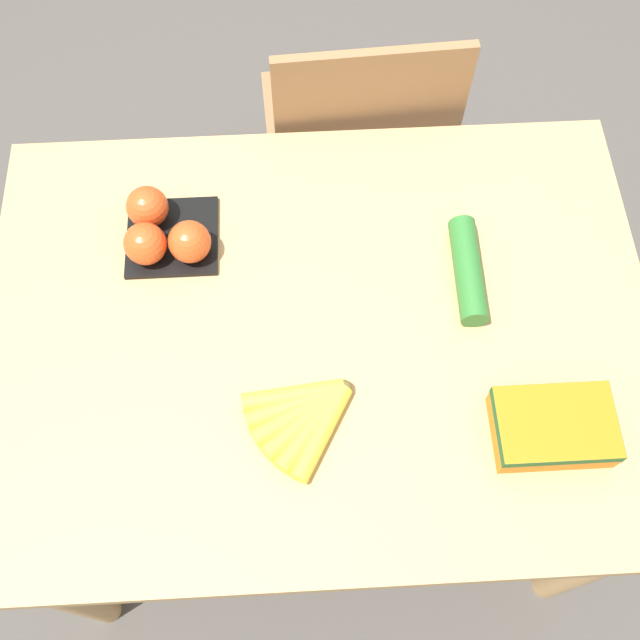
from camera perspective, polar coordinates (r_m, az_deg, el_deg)
The scene contains 7 objects.
ground_plane at distance 1.99m, azimuth -0.00°, elevation -9.71°, with size 12.00×12.00×0.00m, color #4C4742.
dining_table at distance 1.40m, azimuth -0.00°, elevation -2.47°, with size 1.17×0.86×0.74m.
chair at distance 1.84m, azimuth 2.77°, elevation 13.11°, with size 0.44×0.42×0.91m.
banana_bunch at distance 1.22m, azimuth -1.12°, elevation -7.25°, with size 0.18×0.17×0.03m.
tomato_pack at distance 1.37m, azimuth -11.90°, elevation 6.60°, with size 0.17×0.17×0.09m.
carrot_bag at distance 1.25m, azimuth 17.39°, elevation -7.73°, with size 0.19×0.13×0.06m.
cucumber_near at distance 1.35m, azimuth 11.21°, elevation 3.75°, with size 0.05×0.20×0.05m.
Camera 1 is at (-0.03, -0.55, 1.91)m, focal length 42.00 mm.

